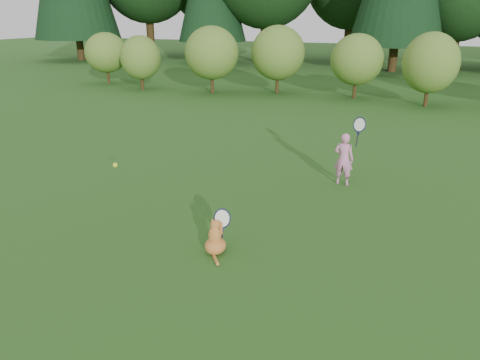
% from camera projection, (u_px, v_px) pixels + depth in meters
% --- Properties ---
extents(ground, '(100.00, 100.00, 0.00)m').
position_uv_depth(ground, '(209.00, 237.00, 7.30)').
color(ground, '#1C4C15').
rests_on(ground, ground).
extents(shrub_row, '(28.00, 3.00, 2.80)m').
position_uv_depth(shrub_row, '(352.00, 64.00, 18.18)').
color(shrub_row, '#5B7324').
rests_on(shrub_row, ground).
extents(child, '(0.61, 0.38, 1.60)m').
position_uv_depth(child, '(344.00, 158.00, 9.34)').
color(child, pink).
rests_on(child, ground).
extents(cat, '(0.44, 0.76, 0.71)m').
position_uv_depth(cat, '(215.00, 235.00, 6.74)').
color(cat, '#BD5E24').
rests_on(cat, ground).
extents(tennis_ball, '(0.07, 0.07, 0.07)m').
position_uv_depth(tennis_ball, '(115.00, 165.00, 7.21)').
color(tennis_ball, '#B9E11A').
rests_on(tennis_ball, ground).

